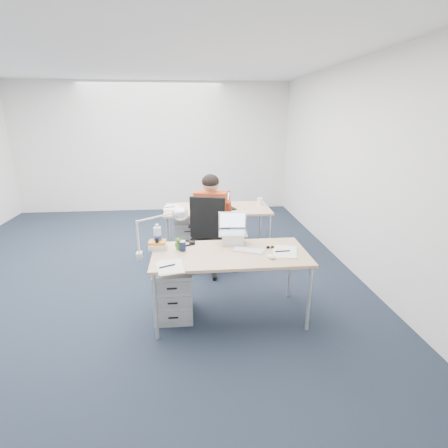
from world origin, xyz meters
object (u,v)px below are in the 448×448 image
(office_chair, at_px, (211,250))
(drawer_pedestal_near, at_px, (174,292))
(desk_near, at_px, (230,257))
(dark_laptop, at_px, (223,201))
(far_cup, at_px, (260,201))
(drawer_pedestal_far, at_px, (188,237))
(desk_far, at_px, (217,211))
(sunglasses, at_px, (270,248))
(cordless_phone, at_px, (157,244))
(silver_laptop, at_px, (233,229))
(bear_figurine, at_px, (178,244))
(seated_person, at_px, (213,221))
(computer_mouse, at_px, (271,257))
(headphones, at_px, (186,243))
(water_bottle, at_px, (158,236))
(can_koozie, at_px, (183,246))
(book_stack, at_px, (158,245))
(wireless_keyboard, at_px, (248,250))
(desk_lamp, at_px, (154,232))

(office_chair, xyz_separation_m, drawer_pedestal_near, (-0.48, -1.07, -0.04))
(desk_near, height_order, dark_laptop, dark_laptop)
(far_cup, bearing_deg, drawer_pedestal_far, -173.72)
(desk_far, bearing_deg, desk_near, -90.49)
(sunglasses, height_order, dark_laptop, dark_laptop)
(cordless_phone, xyz_separation_m, far_cup, (1.46, 1.83, -0.01))
(silver_laptop, relative_size, cordless_phone, 2.43)
(dark_laptop, bearing_deg, bear_figurine, -130.63)
(seated_person, xyz_separation_m, computer_mouse, (0.47, -1.51, 0.08))
(drawer_pedestal_near, xyz_separation_m, far_cup, (1.31, 1.90, 0.51))
(desk_far, distance_m, silver_laptop, 1.58)
(desk_far, relative_size, dark_laptop, 4.50)
(headphones, xyz_separation_m, sunglasses, (0.90, -0.23, -0.01))
(water_bottle, height_order, far_cup, water_bottle)
(computer_mouse, height_order, far_cup, far_cup)
(sunglasses, bearing_deg, silver_laptop, 151.92)
(computer_mouse, height_order, bear_figurine, bear_figurine)
(drawer_pedestal_far, relative_size, cordless_phone, 4.06)
(water_bottle, relative_size, cordless_phone, 1.94)
(desk_far, height_order, water_bottle, water_bottle)
(seated_person, distance_m, can_koozie, 1.29)
(desk_near, bearing_deg, book_stack, 165.77)
(wireless_keyboard, relative_size, computer_mouse, 3.10)
(drawer_pedestal_far, height_order, cordless_phone, cordless_phone)
(can_koozie, bearing_deg, far_cup, 57.26)
(desk_near, distance_m, book_stack, 0.78)
(office_chair, xyz_separation_m, desk_lamp, (-0.63, -1.20, 0.68))
(bear_figurine, xyz_separation_m, dark_laptop, (0.62, 1.60, 0.06))
(desk_far, xyz_separation_m, sunglasses, (0.43, -1.76, 0.06))
(cordless_phone, bearing_deg, seated_person, 63.45)
(can_koozie, relative_size, far_cup, 0.97)
(desk_near, distance_m, drawer_pedestal_near, 0.73)
(desk_near, distance_m, office_chair, 1.21)
(desk_near, relative_size, drawer_pedestal_far, 2.91)
(bear_figurine, relative_size, dark_laptop, 0.37)
(seated_person, xyz_separation_m, far_cup, (0.79, 0.64, 0.12))
(computer_mouse, bearing_deg, drawer_pedestal_far, 99.89)
(silver_laptop, height_order, dark_laptop, silver_laptop)
(headphones, bearing_deg, silver_laptop, 6.70)
(desk_far, bearing_deg, desk_lamp, -111.91)
(desk_near, xyz_separation_m, can_koozie, (-0.49, 0.11, 0.10))
(desk_near, relative_size, dark_laptop, 4.50)
(desk_far, bearing_deg, drawer_pedestal_near, -109.18)
(wireless_keyboard, bearing_deg, drawer_pedestal_near, -159.23)
(wireless_keyboard, distance_m, can_koozie, 0.69)
(drawer_pedestal_far, distance_m, cordless_phone, 1.80)
(desk_near, bearing_deg, seated_person, 93.55)
(office_chair, bearing_deg, bear_figurine, -96.45)
(headphones, bearing_deg, drawer_pedestal_far, 99.55)
(desk_far, height_order, computer_mouse, computer_mouse)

